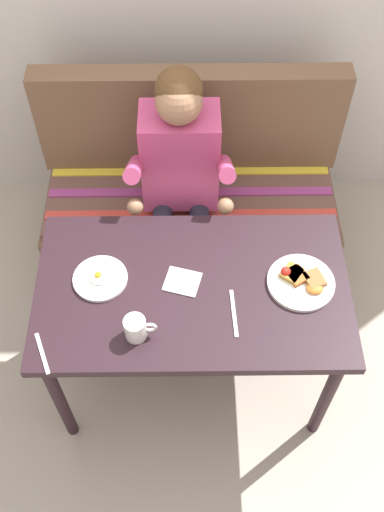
% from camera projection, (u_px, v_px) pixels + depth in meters
% --- Properties ---
extents(ground_plane, '(8.00, 8.00, 0.00)m').
position_uv_depth(ground_plane, '(192.00, 369.00, 2.85)').
color(ground_plane, '#A5988B').
extents(table, '(1.20, 0.70, 0.73)m').
position_uv_depth(table, '(192.00, 298.00, 2.33)').
color(table, black).
rests_on(table, ground).
extents(couch, '(1.44, 0.56, 1.00)m').
position_uv_depth(couch, '(191.00, 203.00, 3.03)').
color(couch, brown).
rests_on(couch, ground).
extents(person, '(0.45, 0.61, 1.21)m').
position_uv_depth(person, '(180.00, 172.00, 2.60)').
color(person, '#BF4172').
rests_on(person, ground).
extents(plate_breakfast, '(0.26, 0.26, 0.05)m').
position_uv_depth(plate_breakfast, '(301.00, 281.00, 2.26)').
color(plate_breakfast, white).
rests_on(plate_breakfast, table).
extents(plate_eggs, '(0.21, 0.21, 0.04)m').
position_uv_depth(plate_eggs, '(100.00, 278.00, 2.27)').
color(plate_eggs, white).
rests_on(plate_eggs, table).
extents(coffee_mug, '(0.12, 0.08, 0.10)m').
position_uv_depth(coffee_mug, '(136.00, 328.00, 2.10)').
color(coffee_mug, white).
rests_on(coffee_mug, table).
extents(napkin, '(0.16, 0.14, 0.01)m').
position_uv_depth(napkin, '(182.00, 282.00, 2.27)').
color(napkin, silver).
rests_on(napkin, table).
extents(fork, '(0.08, 0.16, 0.00)m').
position_uv_depth(fork, '(42.00, 353.00, 2.09)').
color(fork, silver).
rests_on(fork, table).
extents(knife, '(0.02, 0.20, 0.00)m').
position_uv_depth(knife, '(234.00, 313.00, 2.19)').
color(knife, silver).
rests_on(knife, table).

